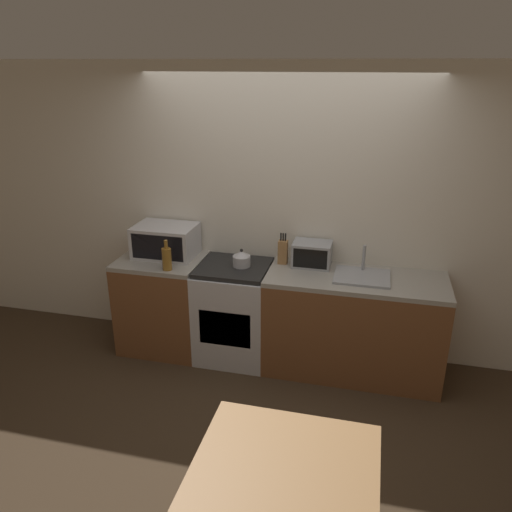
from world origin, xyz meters
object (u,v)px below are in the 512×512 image
object	(u,v)px
kettle	(242,259)
bottle	(167,258)
microwave	(166,241)
toaster_oven	(312,254)
stove_range	(234,311)
dining_table	(285,480)

from	to	relation	value
kettle	bottle	size ratio (longest dim) A/B	0.60
microwave	toaster_oven	size ratio (longest dim) A/B	1.66
toaster_oven	microwave	bearing A→B (deg)	-176.82
stove_range	toaster_oven	xyz separation A→B (m)	(0.67, 0.17, 0.56)
bottle	dining_table	size ratio (longest dim) A/B	0.30
stove_range	kettle	size ratio (longest dim) A/B	5.59
microwave	bottle	bearing A→B (deg)	-65.46
kettle	dining_table	size ratio (longest dim) A/B	0.18
microwave	kettle	bearing A→B (deg)	-6.22
microwave	dining_table	distance (m)	2.65
microwave	toaster_oven	bearing A→B (deg)	3.18
kettle	microwave	xyz separation A→B (m)	(-0.74, 0.08, 0.08)
kettle	microwave	distance (m)	0.75
toaster_oven	dining_table	world-z (taller)	toaster_oven
microwave	bottle	world-z (taller)	microwave
kettle	stove_range	bearing A→B (deg)	-170.67
toaster_oven	dining_table	xyz separation A→B (m)	(0.19, -2.21, -0.34)
stove_range	toaster_oven	bearing A→B (deg)	14.08
stove_range	dining_table	bearing A→B (deg)	-67.42
stove_range	microwave	distance (m)	0.91
kettle	bottle	bearing A→B (deg)	-158.81
microwave	toaster_oven	world-z (taller)	microwave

